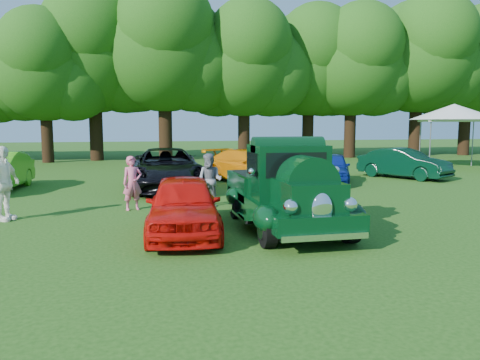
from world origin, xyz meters
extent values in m
plane|color=#1A4610|center=(0.00, 0.00, 0.00)|extent=(120.00, 120.00, 0.00)
cylinder|color=black|center=(-0.12, -0.87, 0.40)|extent=(0.24, 0.80, 0.80)
cylinder|color=black|center=(1.67, -0.87, 0.40)|extent=(0.24, 0.80, 0.80)
cylinder|color=black|center=(-0.12, 2.21, 0.40)|extent=(0.24, 0.80, 0.80)
cylinder|color=black|center=(1.67, 2.21, 0.40)|extent=(0.24, 0.80, 0.80)
cube|color=black|center=(0.78, 0.75, 0.56)|extent=(1.86, 4.86, 0.37)
cube|color=black|center=(0.78, -0.71, 0.99)|extent=(1.19, 1.57, 0.67)
cube|color=black|center=(0.78, 0.61, 1.36)|extent=(1.69, 1.24, 1.30)
cube|color=black|center=(0.78, 0.01, 1.59)|extent=(1.40, 0.06, 0.56)
cube|color=black|center=(0.78, 2.23, 0.86)|extent=(1.86, 2.22, 0.63)
cube|color=black|center=(0.78, 2.23, 1.17)|extent=(1.60, 1.94, 0.05)
ellipsoid|color=black|center=(-0.15, -0.87, 0.61)|extent=(0.54, 0.93, 0.54)
ellipsoid|color=black|center=(1.71, -0.87, 0.61)|extent=(0.54, 0.93, 0.54)
ellipsoid|color=black|center=(-0.18, 2.21, 0.59)|extent=(0.41, 0.78, 0.45)
ellipsoid|color=black|center=(1.74, 2.21, 0.59)|extent=(0.41, 0.78, 0.45)
ellipsoid|color=white|center=(0.78, -1.52, 0.86)|extent=(0.44, 0.13, 0.64)
sphere|color=white|center=(0.17, -1.44, 0.93)|extent=(0.30, 0.30, 0.30)
sphere|color=white|center=(1.38, -1.44, 0.93)|extent=(0.30, 0.30, 0.30)
cube|color=white|center=(0.78, -1.68, 0.37)|extent=(1.75, 0.12, 0.12)
cube|color=white|center=(0.78, 3.34, 0.43)|extent=(1.75, 0.12, 0.12)
imported|color=red|center=(-1.67, 0.61, 0.68)|extent=(1.96, 4.10, 1.35)
imported|color=black|center=(-1.60, 8.13, 0.79)|extent=(2.66, 5.71, 1.58)
imported|color=orange|center=(2.10, 9.75, 0.70)|extent=(4.09, 5.16, 1.40)
imported|color=navy|center=(5.32, 8.61, 0.65)|extent=(2.97, 4.11, 1.30)
imported|color=black|center=(9.39, 9.67, 0.69)|extent=(3.33, 4.34, 1.37)
imported|color=#DD5B7F|center=(-2.82, 4.00, 0.79)|extent=(0.66, 0.54, 1.58)
imported|color=gray|center=(-0.53, 4.11, 0.81)|extent=(0.99, 0.94, 1.62)
imported|color=white|center=(-6.06, 3.16, 0.97)|extent=(0.91, 1.23, 1.94)
cube|color=silver|center=(14.89, 13.70, 2.70)|extent=(4.34, 4.34, 0.13)
cone|color=silver|center=(14.89, 13.70, 3.19)|extent=(6.36, 6.36, 0.88)
cylinder|color=slate|center=(12.93, 12.92, 1.32)|extent=(0.07, 0.07, 2.64)
cylinder|color=slate|center=(14.11, 15.65, 1.32)|extent=(0.07, 0.07, 2.64)
cylinder|color=slate|center=(16.84, 14.47, 1.32)|extent=(0.07, 0.07, 2.64)
cylinder|color=black|center=(-8.40, 22.69, 1.85)|extent=(0.74, 0.74, 3.70)
sphere|color=#15480F|center=(-8.40, 22.69, 6.06)|extent=(6.76, 6.76, 6.76)
cylinder|color=black|center=(-5.43, 23.91, 2.24)|extent=(0.89, 0.89, 4.47)
sphere|color=#15480F|center=(-5.43, 23.91, 7.33)|extent=(8.17, 8.17, 8.17)
cylinder|color=black|center=(-0.78, 22.60, 2.28)|extent=(0.91, 0.91, 4.56)
sphere|color=#15480F|center=(-0.78, 22.60, 7.47)|extent=(8.33, 8.33, 8.33)
cylinder|color=black|center=(4.73, 22.69, 2.08)|extent=(0.83, 0.83, 4.15)
sphere|color=#15480F|center=(4.73, 22.69, 6.81)|extent=(7.60, 7.60, 7.60)
cylinder|color=black|center=(10.13, 24.29, 2.14)|extent=(0.86, 0.86, 4.29)
sphere|color=#15480F|center=(10.13, 24.29, 7.03)|extent=(7.84, 7.84, 7.84)
cylinder|color=black|center=(12.92, 22.84, 2.12)|extent=(0.85, 0.85, 4.25)
sphere|color=#15480F|center=(12.92, 22.84, 6.96)|extent=(7.77, 7.77, 7.77)
cylinder|color=black|center=(18.31, 22.77, 2.31)|extent=(0.92, 0.92, 4.62)
sphere|color=#15480F|center=(18.31, 22.77, 7.57)|extent=(8.45, 8.45, 8.45)
cylinder|color=black|center=(23.21, 23.47, 2.22)|extent=(0.89, 0.89, 4.43)
sphere|color=#15480F|center=(23.21, 23.47, 7.27)|extent=(8.10, 8.10, 8.10)
camera|label=1|loc=(-2.64, -9.80, 2.49)|focal=35.00mm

